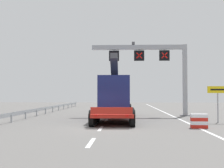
{
  "coord_description": "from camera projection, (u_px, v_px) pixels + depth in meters",
  "views": [
    {
      "loc": [
        1.49,
        -18.83,
        2.15
      ],
      "look_at": [
        0.4,
        6.85,
        3.04
      ],
      "focal_mm": 46.6,
      "sensor_mm": 36.0,
      "label": 1
    }
  ],
  "objects": [
    {
      "name": "lane_markings",
      "position": [
        113.0,
        110.0,
        39.32
      ],
      "size": [
        0.2,
        55.73,
        0.01
      ],
      "color": "silver",
      "rests_on": "ground"
    },
    {
      "name": "crash_barrier_striped",
      "position": [
        199.0,
        121.0,
        18.26
      ],
      "size": [
        1.02,
        0.54,
        0.9
      ],
      "color": "red",
      "rests_on": "ground"
    },
    {
      "name": "exit_sign_yellow",
      "position": [
        218.0,
        95.0,
        22.01
      ],
      "size": [
        1.56,
        0.15,
        2.75
      ],
      "color": "#9EA0A5",
      "rests_on": "ground"
    },
    {
      "name": "ground",
      "position": [
        101.0,
        127.0,
        18.79
      ],
      "size": [
        112.0,
        112.0,
        0.0
      ],
      "primitive_type": "plane",
      "color": "slate"
    },
    {
      "name": "guardrail_left",
      "position": [
        52.0,
        107.0,
        34.44
      ],
      "size": [
        0.13,
        34.72,
        0.76
      ],
      "color": "#999EA3",
      "rests_on": "ground"
    },
    {
      "name": "overhead_lane_gantry",
      "position": [
        153.0,
        60.0,
        29.09
      ],
      "size": [
        9.73,
        0.9,
        7.39
      ],
      "color": "#9EA0A5",
      "rests_on": "ground"
    },
    {
      "name": "heavy_haul_truck_red",
      "position": [
        116.0,
        96.0,
        26.48
      ],
      "size": [
        3.04,
        14.07,
        5.3
      ],
      "color": "red",
      "rests_on": "ground"
    },
    {
      "name": "edge_line_right",
      "position": [
        169.0,
        114.0,
        30.51
      ],
      "size": [
        0.2,
        63.0,
        0.01
      ],
      "primitive_type": "cube",
      "color": "silver",
      "rests_on": "ground"
    }
  ]
}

